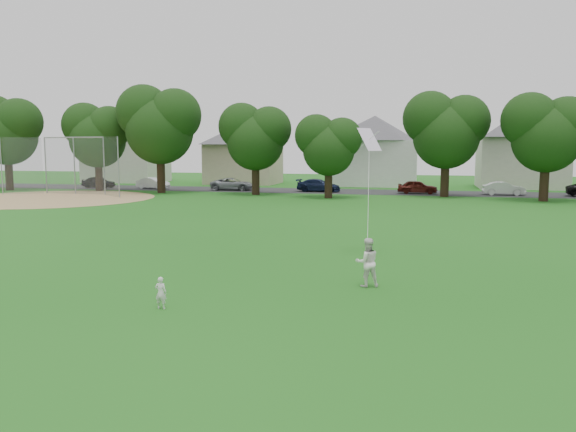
% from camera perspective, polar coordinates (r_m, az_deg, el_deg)
% --- Properties ---
extents(ground, '(160.00, 160.00, 0.00)m').
position_cam_1_polar(ground, '(15.93, -7.53, -8.92)').
color(ground, '#195B14').
rests_on(ground, ground).
extents(street, '(90.00, 7.00, 0.01)m').
position_cam_1_polar(street, '(56.73, 7.87, 2.45)').
color(street, '#2D2D30').
rests_on(street, ground).
extents(dirt_infield, '(18.00, 18.00, 0.02)m').
position_cam_1_polar(dirt_infield, '(52.94, -23.14, 1.65)').
color(dirt_infield, '#9E7F51').
rests_on(dirt_infield, ground).
extents(toddler, '(0.33, 0.22, 0.89)m').
position_cam_1_polar(toddler, '(15.68, -12.80, -7.61)').
color(toddler, silver).
rests_on(toddler, ground).
extents(older_boy, '(0.91, 0.81, 1.55)m').
position_cam_1_polar(older_boy, '(17.80, 8.05, -4.69)').
color(older_boy, white).
rests_on(older_boy, ground).
extents(kite, '(1.10, 3.29, 6.43)m').
position_cam_1_polar(kite, '(20.17, 8.18, 2.76)').
color(kite, white).
rests_on(kite, ground).
extents(baseball_backstop, '(12.26, 2.65, 5.36)m').
position_cam_1_polar(baseball_backstop, '(56.63, -21.23, 4.75)').
color(baseball_backstop, gray).
rests_on(baseball_backstop, ground).
extents(tree_row, '(83.88, 9.32, 11.45)m').
position_cam_1_polar(tree_row, '(50.26, 11.51, 9.34)').
color(tree_row, black).
rests_on(tree_row, ground).
extents(parked_cars, '(69.88, 2.67, 1.28)m').
position_cam_1_polar(parked_cars, '(55.43, 12.27, 2.91)').
color(parked_cars, black).
rests_on(parked_cars, ground).
extents(house_row, '(76.86, 13.93, 10.41)m').
position_cam_1_polar(house_row, '(66.52, 8.90, 7.46)').
color(house_row, silver).
rests_on(house_row, ground).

